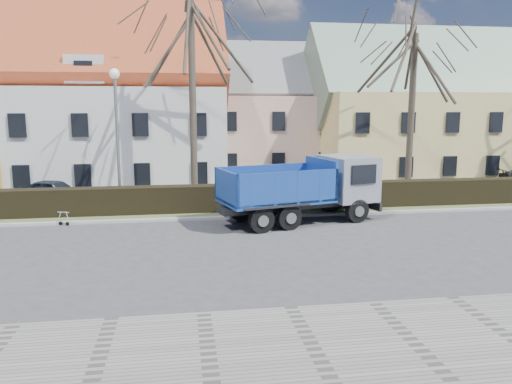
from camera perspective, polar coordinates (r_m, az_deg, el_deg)
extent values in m
plane|color=#3C3C3E|center=(18.73, -0.04, -6.13)|extent=(120.00, 120.00, 0.00)
cube|color=gray|center=(10.95, 6.97, -18.08)|extent=(80.00, 5.00, 0.08)
cube|color=#A2A19B|center=(23.13, -1.74, -2.88)|extent=(80.00, 0.30, 0.12)
cube|color=#4D5C33|center=(24.68, -2.19, -2.09)|extent=(80.00, 3.00, 0.10)
cube|color=black|center=(24.37, -2.15, -0.81)|extent=(60.00, 0.90, 1.30)
imported|color=black|center=(28.70, -22.05, 0.07)|extent=(4.03, 2.87, 1.28)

